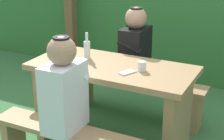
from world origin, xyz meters
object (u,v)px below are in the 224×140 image
(bench_far, at_px, (138,89))
(person_black_coat, at_px, (135,46))
(person_white_shirt, at_px, (64,88))
(picnic_table, at_px, (112,92))
(cell_phone, at_px, (127,72))
(bottle_left, at_px, (87,49))
(drinking_glass, at_px, (142,66))

(bench_far, relative_size, person_black_coat, 1.95)
(bench_far, distance_m, person_white_shirt, 1.26)
(picnic_table, xyz_separation_m, person_black_coat, (-0.04, 0.59, 0.24))
(picnic_table, relative_size, person_white_shirt, 1.95)
(cell_phone, bearing_deg, picnic_table, 175.82)
(bottle_left, bearing_deg, cell_phone, -19.78)
(person_white_shirt, height_order, drinking_glass, person_white_shirt)
(person_white_shirt, distance_m, person_black_coat, 1.17)
(person_black_coat, distance_m, drinking_glass, 0.67)
(picnic_table, relative_size, cell_phone, 10.00)
(person_white_shirt, distance_m, bottle_left, 0.68)
(person_black_coat, bearing_deg, bench_far, 4.80)
(bench_far, relative_size, cell_phone, 10.00)
(bottle_left, bearing_deg, person_white_shirt, -74.22)
(cell_phone, bearing_deg, person_black_coat, 132.81)
(drinking_glass, bearing_deg, cell_phone, -131.20)
(drinking_glass, relative_size, cell_phone, 0.57)
(person_white_shirt, height_order, cell_phone, person_white_shirt)
(bench_far, relative_size, drinking_glass, 17.45)
(bench_far, height_order, bottle_left, bottle_left)
(picnic_table, height_order, bottle_left, bottle_left)
(picnic_table, xyz_separation_m, cell_phone, (0.19, -0.10, 0.25))
(bench_far, relative_size, person_white_shirt, 1.95)
(picnic_table, xyz_separation_m, drinking_glass, (0.27, -0.01, 0.28))
(bench_far, xyz_separation_m, person_black_coat, (-0.04, -0.00, 0.45))
(person_black_coat, distance_m, bottle_left, 0.58)
(person_black_coat, bearing_deg, bottle_left, -114.80)
(person_black_coat, xyz_separation_m, cell_phone, (0.23, -0.69, 0.01))
(person_white_shirt, relative_size, cell_phone, 5.14)
(picnic_table, height_order, drinking_glass, drinking_glass)
(picnic_table, xyz_separation_m, person_white_shirt, (-0.10, -0.59, 0.24))
(drinking_glass, bearing_deg, person_black_coat, 117.88)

